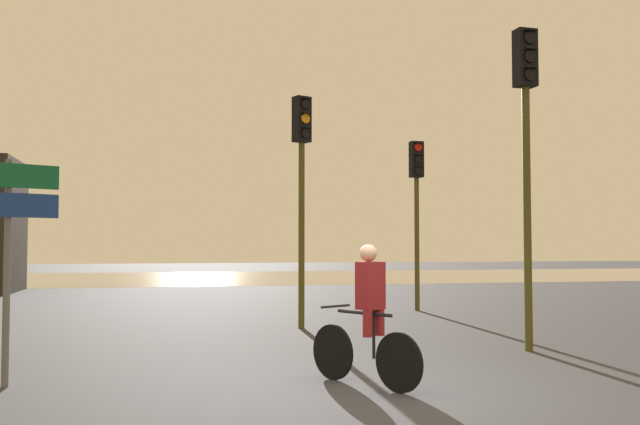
{
  "coord_description": "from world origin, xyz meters",
  "views": [
    {
      "loc": [
        -2.37,
        -7.39,
        1.6
      ],
      "look_at": [
        0.5,
        5.0,
        2.2
      ],
      "focal_mm": 40.0,
      "sensor_mm": 36.0,
      "label": 1
    }
  ],
  "objects": [
    {
      "name": "ground_plane",
      "position": [
        0.0,
        0.0,
        0.0
      ],
      "size": [
        120.0,
        120.0,
        0.0
      ],
      "primitive_type": "plane",
      "color": "#333338"
    },
    {
      "name": "water_strip",
      "position": [
        0.0,
        29.14,
        0.0
      ],
      "size": [
        80.0,
        16.0,
        0.01
      ],
      "primitive_type": "cube",
      "color": "gray",
      "rests_on": "ground"
    },
    {
      "name": "traffic_light_far_right",
      "position": [
        3.98,
        9.33,
        2.94
      ],
      "size": [
        0.33,
        0.34,
        4.22
      ],
      "rotation": [
        0.0,
        0.0,
        3.16
      ],
      "color": "#4C4719",
      "rests_on": "ground"
    },
    {
      "name": "traffic_light_center",
      "position": [
        0.43,
        6.27,
        3.15
      ],
      "size": [
        0.39,
        0.41,
        4.55
      ],
      "rotation": [
        0.0,
        0.0,
        3.54
      ],
      "color": "#4C4719",
      "rests_on": "ground"
    },
    {
      "name": "traffic_light_near_right",
      "position": [
        3.21,
        2.55,
        3.42
      ],
      "size": [
        0.33,
        0.35,
        4.97
      ],
      "rotation": [
        0.0,
        0.0,
        3.2
      ],
      "color": "#4C4719",
      "rests_on": "ground"
    },
    {
      "name": "direction_sign_post",
      "position": [
        -4.01,
        1.34,
        1.79
      ],
      "size": [
        1.0,
        0.51,
        2.6
      ],
      "rotation": [
        0.0,
        0.0,
        3.59
      ],
      "color": "slate",
      "rests_on": "ground"
    },
    {
      "name": "cyclist",
      "position": [
        0.01,
        0.45,
        0.82
      ],
      "size": [
        0.88,
        1.51,
        1.62
      ],
      "rotation": [
        0.0,
        0.0,
        0.51
      ],
      "color": "black",
      "rests_on": "ground"
    }
  ]
}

